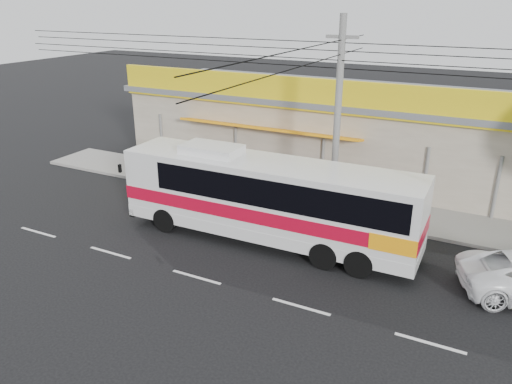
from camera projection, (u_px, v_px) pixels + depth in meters
ground at (231, 248)px, 19.80m from camera, size 120.00×120.00×0.00m
sidewalk at (291, 196)px, 24.75m from camera, size 30.00×3.20×0.15m
lane_markings at (197, 277)px, 17.72m from camera, size 50.00×0.12×0.01m
storefront_building at (331, 128)px, 28.53m from camera, size 22.60×9.20×5.70m
coach_bus at (272, 196)px, 19.63m from camera, size 12.12×2.72×3.72m
motorbike_red at (202, 163)px, 27.73m from camera, size 2.17×1.29×1.08m
motorbike_dark at (179, 159)px, 28.55m from camera, size 1.76×0.80×1.02m
utility_pole at (341, 54)px, 19.52m from camera, size 34.00×14.00×8.74m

